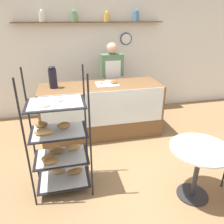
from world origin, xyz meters
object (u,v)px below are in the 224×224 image
at_px(person_worker, 112,79).
at_px(cafe_table, 199,160).
at_px(donut_tray_counter, 107,83).
at_px(coffee_carafe, 53,77).
at_px(pastry_rack, 59,144).

relative_size(person_worker, cafe_table, 2.29).
distance_m(person_worker, cafe_table, 2.58).
relative_size(person_worker, donut_tray_counter, 4.15).
bearing_deg(cafe_table, donut_tray_counter, 110.35).
bearing_deg(coffee_carafe, cafe_table, -48.75).
relative_size(pastry_rack, person_worker, 0.97).
distance_m(pastry_rack, coffee_carafe, 1.46).
distance_m(pastry_rack, donut_tray_counter, 1.69).
bearing_deg(pastry_rack, coffee_carafe, 92.03).
xyz_separation_m(pastry_rack, person_worker, (1.13, 1.97, 0.23)).
distance_m(cafe_table, donut_tray_counter, 2.10).
bearing_deg(cafe_table, coffee_carafe, 131.25).
height_order(pastry_rack, coffee_carafe, pastry_rack).
height_order(cafe_table, donut_tray_counter, donut_tray_counter).
bearing_deg(donut_tray_counter, cafe_table, -69.65).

